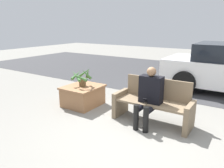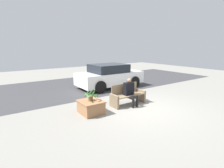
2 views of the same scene
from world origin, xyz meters
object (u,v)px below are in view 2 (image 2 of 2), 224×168
bench (127,95)px  potted_plant (91,95)px  parked_car (110,76)px  planter_box (91,107)px  person_seated (130,91)px

bench → potted_plant: 1.82m
potted_plant → parked_car: parked_car is taller
planter_box → parked_car: 4.37m
parked_car → planter_box: bearing=-133.4°
planter_box → parked_car: parked_car is taller
planter_box → potted_plant: size_ratio=1.80×
parked_car → bench: bearing=-111.1°
person_seated → potted_plant: person_seated is taller
bench → planter_box: 1.79m
potted_plant → parked_car: bearing=46.7°
planter_box → potted_plant: 0.45m
bench → parked_car: 3.34m
potted_plant → parked_car: (2.98, 3.17, -0.02)m
potted_plant → person_seated: bearing=-3.7°
bench → person_seated: person_seated is taller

